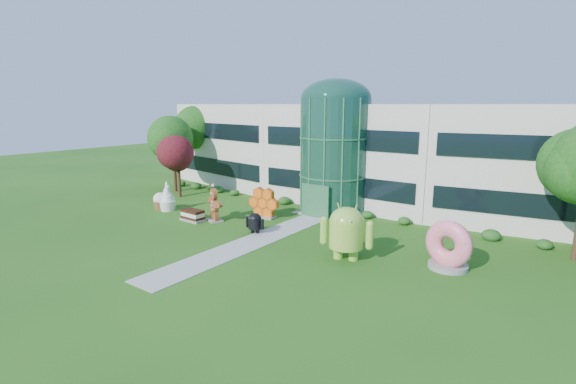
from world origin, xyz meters
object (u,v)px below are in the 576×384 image
Objects in this scene: donut at (450,244)px; gingerbread at (214,205)px; android_black at (255,222)px; android_green at (346,229)px.

donut is 18.20m from gingerbread.
donut is (13.37, 1.53, 0.55)m from android_black.
android_green is 7.98m from android_black.
android_black is 13.46m from donut.
gingerbread is at bearing -166.26° from donut.
donut is at bearing 27.88° from gingerbread.
gingerbread is at bearing 163.78° from android_black.
android_green is 1.29× the size of gingerbread.
gingerbread is at bearing 157.73° from android_green.
donut is at bearing -2.83° from android_black.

